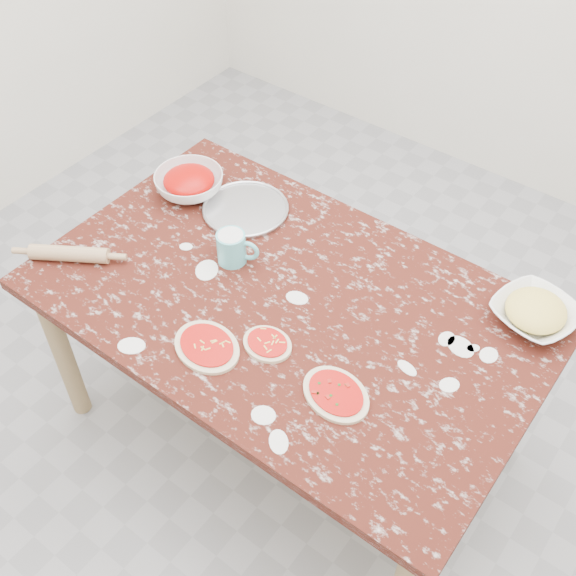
# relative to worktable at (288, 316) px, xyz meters

# --- Properties ---
(ground) EXTENTS (4.00, 4.00, 0.00)m
(ground) POSITION_rel_worktable_xyz_m (0.00, 0.00, -0.67)
(ground) COLOR gray
(worktable) EXTENTS (1.60, 1.00, 0.75)m
(worktable) POSITION_rel_worktable_xyz_m (0.00, 0.00, 0.00)
(worktable) COLOR #3C140D
(worktable) RESTS_ON ground
(pizza_tray) EXTENTS (0.38, 0.38, 0.01)m
(pizza_tray) POSITION_rel_worktable_xyz_m (-0.38, 0.25, 0.09)
(pizza_tray) COLOR #B2B2B7
(pizza_tray) RESTS_ON worktable
(sauce_bowl) EXTENTS (0.32, 0.32, 0.08)m
(sauce_bowl) POSITION_rel_worktable_xyz_m (-0.61, 0.21, 0.12)
(sauce_bowl) COLOR white
(sauce_bowl) RESTS_ON worktable
(cheese_bowl) EXTENTS (0.30, 0.30, 0.06)m
(cheese_bowl) POSITION_rel_worktable_xyz_m (0.65, 0.38, 0.11)
(cheese_bowl) COLOR white
(cheese_bowl) RESTS_ON worktable
(flour_mug) EXTENTS (0.14, 0.10, 0.11)m
(flour_mug) POSITION_rel_worktable_xyz_m (-0.25, 0.03, 0.14)
(flour_mug) COLOR #59BEC6
(flour_mug) RESTS_ON worktable
(pizza_left) EXTENTS (0.25, 0.21, 0.02)m
(pizza_left) POSITION_rel_worktable_xyz_m (-0.07, -0.30, 0.09)
(pizza_left) COLOR beige
(pizza_left) RESTS_ON worktable
(pizza_mid) EXTENTS (0.16, 0.13, 0.02)m
(pizza_mid) POSITION_rel_worktable_xyz_m (0.07, -0.19, 0.09)
(pizza_mid) COLOR beige
(pizza_mid) RESTS_ON worktable
(pizza_right) EXTENTS (0.24, 0.20, 0.02)m
(pizza_right) POSITION_rel_worktable_xyz_m (0.33, -0.21, 0.09)
(pizza_right) COLOR beige
(pizza_right) RESTS_ON worktable
(rolling_pin) EXTENTS (0.25, 0.19, 0.05)m
(rolling_pin) POSITION_rel_worktable_xyz_m (-0.69, -0.29, 0.11)
(rolling_pin) COLOR tan
(rolling_pin) RESTS_ON worktable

